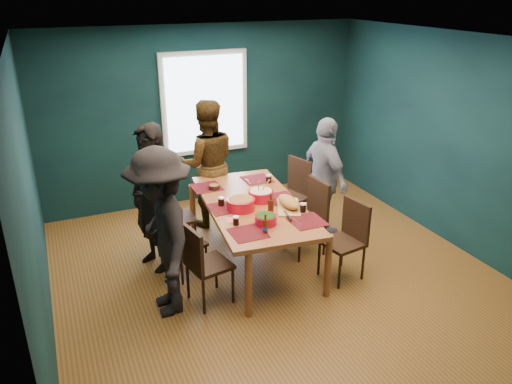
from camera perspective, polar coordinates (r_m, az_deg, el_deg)
room at (r=5.76m, az=1.00°, el=3.97°), size 5.01×5.01×2.71m
dining_table at (r=5.96m, az=-0.34°, el=-1.95°), size 1.28×2.23×0.81m
chair_left_far at (r=6.49m, az=-9.52°, el=-2.41°), size 0.40×0.40×0.86m
chair_left_mid at (r=5.85m, az=-8.71°, el=-5.32°), size 0.47×0.47×0.85m
chair_left_near at (r=5.32m, az=-6.21°, el=-7.70°), size 0.49×0.49×0.93m
chair_right_far at (r=6.94m, az=4.38°, el=0.33°), size 0.56×0.56×1.00m
chair_right_mid at (r=6.35m, az=6.31°, el=-2.20°), size 0.47×0.47×0.96m
chair_right_near at (r=5.89m, az=10.53°, el=-4.73°), size 0.49×0.49×0.94m
person_far_left at (r=5.96m, az=-11.84°, el=-0.73°), size 0.64×0.77×1.80m
person_back at (r=6.99m, az=-5.65°, el=3.22°), size 0.97×0.81×1.80m
person_right at (r=6.71m, az=7.83°, el=1.55°), size 0.44×0.98×1.65m
person_near_left at (r=5.12m, az=-10.75°, el=-4.68°), size 0.70×1.18×1.80m
bowl_salad at (r=5.74m, az=-1.75°, el=-1.35°), size 0.32×0.32×0.14m
bowl_dumpling at (r=5.98m, az=0.56°, el=-0.34°), size 0.30×0.30×0.28m
bowl_herbs at (r=5.40m, az=1.12°, el=-3.13°), size 0.24×0.24×0.11m
cutting_board at (r=5.79m, az=3.74°, el=-1.28°), size 0.43×0.65×0.14m
small_bowl at (r=6.34m, az=-4.81°, el=0.59°), size 0.14×0.14×0.06m
beer_bottle_a at (r=5.20m, az=1.08°, el=-3.94°), size 0.06×0.06×0.21m
beer_bottle_b at (r=5.58m, az=1.70°, el=-1.74°), size 0.07×0.07×0.26m
cola_glass_a at (r=5.39m, az=-2.31°, el=-3.25°), size 0.07×0.07×0.10m
cola_glass_b at (r=5.71m, az=5.39°, el=-1.74°), size 0.07×0.07×0.10m
cola_glass_c at (r=6.52m, az=1.45°, el=1.56°), size 0.08×0.08×0.11m
cola_glass_d at (r=5.85m, az=-4.01°, el=-1.05°), size 0.08×0.08×0.11m
napkin_a at (r=6.11m, az=2.28°, el=-0.52°), size 0.17×0.17×0.00m
napkin_b at (r=5.52m, az=-2.68°, el=-3.18°), size 0.16×0.16×0.00m
napkin_c at (r=5.53m, az=5.61°, el=-3.21°), size 0.15×0.15×0.00m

